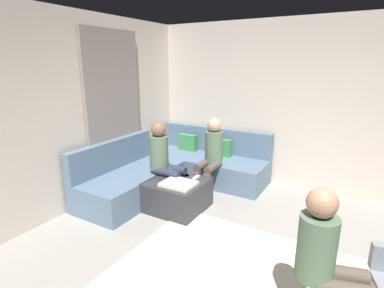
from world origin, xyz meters
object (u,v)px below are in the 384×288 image
Objects in this scene: coffee_mug at (171,171)px; person_on_armchair at (329,258)px; ottoman at (177,195)px; person_on_couch_side at (164,158)px; person_on_couch_back at (211,153)px; game_remote at (196,177)px; sectional_couch at (176,170)px.

coffee_mug is 0.08× the size of person_on_armchair.
ottoman is 0.57m from person_on_couch_side.
game_remote is at bearing 92.92° from person_on_couch_back.
person_on_couch_side is (-0.47, -0.59, 0.00)m from person_on_couch_back.
person_on_couch_side is (0.15, -0.53, 0.38)m from sectional_couch.
person_on_armchair is (2.29, -1.32, 0.17)m from coffee_mug.
person_on_armchair is at bearing -35.69° from game_remote.
person_on_couch_back is (0.37, 0.56, 0.19)m from coffee_mug.
sectional_couch reaches higher than coffee_mug.
person_on_armchair is at bearing -28.78° from ottoman.
sectional_couch is 3.14m from person_on_armchair.
ottoman is (0.46, -0.68, -0.07)m from sectional_couch.
coffee_mug is at bearing -64.09° from sectional_couch.
game_remote is 0.12× the size of person_on_couch_back.
sectional_couch is at bearing 124.20° from ottoman.
person_on_couch_back reaches higher than coffee_mug.
game_remote is (0.18, 0.22, 0.22)m from ottoman.
ottoman is 0.63× the size of person_on_couch_back.
coffee_mug is (-0.22, 0.18, 0.26)m from ottoman.
person_on_couch_side reaches higher than coffee_mug.
game_remote is at bearing -35.73° from sectional_couch.
person_on_couch_back is at bearing 5.09° from sectional_couch.
person_on_couch_side reaches higher than person_on_armchair.
person_on_couch_back is 2.68m from person_on_armchair.
coffee_mug is (0.24, -0.50, 0.19)m from sectional_couch.
person_on_armchair reaches higher than ottoman.
person_on_couch_side is at bearing -133.50° from person_on_armchair.
person_on_couch_side is at bearing 51.39° from person_on_couch_back.
game_remote is (0.64, -0.46, 0.15)m from sectional_couch.
person_on_couch_side reaches higher than sectional_couch.
sectional_couch is at bearing 144.27° from game_remote.
game_remote is at bearing 5.71° from coffee_mug.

